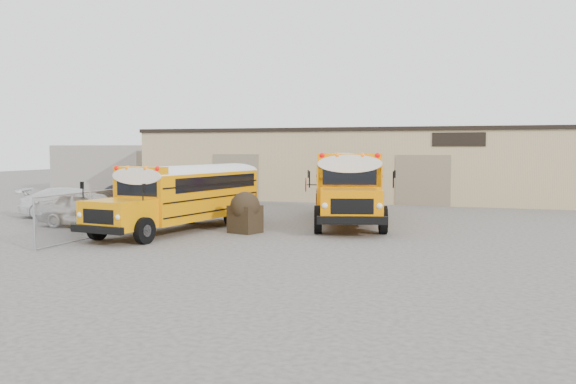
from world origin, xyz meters
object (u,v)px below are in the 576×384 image
(school_bus_left, at_px, (253,185))
(car_dark, at_px, (142,198))
(car_white, at_px, (73,202))
(tarp_bundle, at_px, (245,212))
(car_silver, at_px, (90,209))
(school_bus_right, at_px, (342,175))

(school_bus_left, relative_size, car_dark, 2.00)
(school_bus_left, relative_size, car_white, 1.90)
(tarp_bundle, height_order, car_silver, tarp_bundle)
(tarp_bundle, bearing_deg, school_bus_right, 85.47)
(tarp_bundle, relative_size, car_silver, 0.36)
(car_silver, distance_m, car_dark, 6.04)
(school_bus_left, distance_m, car_silver, 8.02)
(tarp_bundle, relative_size, car_white, 0.33)
(car_silver, bearing_deg, car_white, 45.73)
(car_white, bearing_deg, school_bus_left, -93.43)
(school_bus_right, xyz_separation_m, car_white, (-11.30, -9.28, -1.13))
(school_bus_right, distance_m, car_silver, 14.80)
(tarp_bundle, height_order, car_dark, tarp_bundle)
(tarp_bundle, distance_m, car_dark, 9.88)
(school_bus_left, xyz_separation_m, car_dark, (-6.22, -0.24, -0.80))
(school_bus_left, bearing_deg, car_dark, -177.83)
(car_silver, bearing_deg, car_dark, 10.26)
(tarp_bundle, xyz_separation_m, car_silver, (-7.07, -0.45, -0.07))
(school_bus_right, relative_size, tarp_bundle, 6.80)
(school_bus_left, height_order, school_bus_right, school_bus_right)
(car_silver, height_order, car_dark, car_dark)
(car_silver, distance_m, car_white, 4.53)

